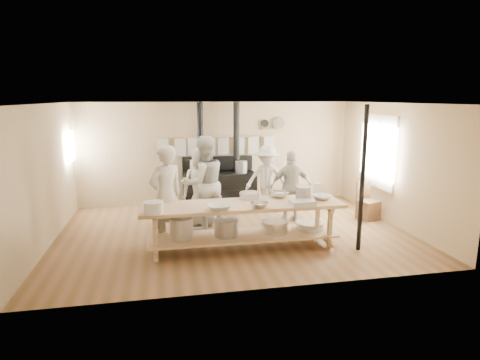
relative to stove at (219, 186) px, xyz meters
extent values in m
plane|color=brown|center=(0.01, -2.12, -0.52)|extent=(7.00, 7.00, 0.00)
plane|color=tan|center=(0.01, 0.38, 0.78)|extent=(7.00, 0.00, 7.00)
plane|color=tan|center=(0.01, -4.62, 0.78)|extent=(7.00, 0.00, 7.00)
plane|color=tan|center=(-3.49, -2.12, 0.78)|extent=(0.00, 5.00, 5.00)
plane|color=tan|center=(3.51, -2.12, 0.78)|extent=(0.00, 5.00, 5.00)
plane|color=beige|center=(0.01, -2.12, 2.08)|extent=(7.00, 7.00, 0.00)
cube|color=beige|center=(3.48, -1.52, 0.98)|extent=(0.06, 1.35, 1.65)
plane|color=white|center=(3.44, -1.52, 0.98)|extent=(0.00, 1.50, 1.50)
cube|color=beige|center=(3.43, -1.52, 0.98)|extent=(0.02, 0.03, 1.50)
plane|color=white|center=(-3.44, -0.12, 1.08)|extent=(0.00, 0.90, 0.90)
cube|color=black|center=(0.01, -0.02, -0.10)|extent=(1.80, 0.70, 0.85)
cube|color=black|center=(0.01, -0.02, -0.47)|extent=(1.90, 0.75, 0.10)
cube|color=black|center=(0.01, 0.28, 0.53)|extent=(1.80, 0.12, 0.35)
cylinder|color=black|center=(-0.44, 0.03, 1.20)|extent=(0.15, 0.15, 1.75)
cylinder|color=black|center=(0.46, 0.03, 1.20)|extent=(0.15, 0.15, 1.75)
cylinder|color=#B2B2B7|center=(-0.54, -0.02, 0.50)|extent=(0.36, 0.36, 0.34)
cylinder|color=gray|center=(0.56, -0.07, 0.48)|extent=(0.30, 0.30, 0.30)
cylinder|color=tan|center=(0.01, 0.28, 1.20)|extent=(3.00, 0.04, 0.04)
cube|color=beige|center=(-1.34, 0.28, 0.98)|extent=(0.28, 0.01, 0.46)
cube|color=beige|center=(-0.96, 0.28, 0.98)|extent=(0.28, 0.01, 0.46)
cube|color=beige|center=(-0.57, 0.28, 0.98)|extent=(0.28, 0.01, 0.46)
cube|color=beige|center=(-0.19, 0.28, 0.98)|extent=(0.28, 0.01, 0.46)
cube|color=beige|center=(0.20, 0.28, 0.98)|extent=(0.28, 0.01, 0.46)
cube|color=beige|center=(0.59, 0.28, 0.98)|extent=(0.28, 0.01, 0.46)
cube|color=beige|center=(0.97, 0.28, 0.98)|extent=(0.28, 0.01, 0.46)
cube|color=beige|center=(1.36, 0.28, 0.98)|extent=(0.28, 0.01, 0.46)
cube|color=tan|center=(1.41, 0.30, 1.38)|extent=(0.50, 0.14, 0.03)
cylinder|color=black|center=(1.26, 0.32, 1.53)|extent=(0.20, 0.04, 0.20)
cylinder|color=silver|center=(1.63, 0.32, 1.53)|extent=(0.32, 0.03, 0.32)
cube|color=tan|center=(0.01, -3.02, 0.30)|extent=(3.60, 0.90, 0.06)
cube|color=tan|center=(0.01, -3.02, -0.27)|extent=(3.40, 0.80, 0.04)
cube|color=tan|center=(0.01, -3.02, -0.32)|extent=(3.30, 0.06, 0.06)
cube|color=tan|center=(-1.54, -3.32, -0.10)|extent=(0.07, 0.07, 0.85)
cube|color=tan|center=(-1.54, -2.72, -0.10)|extent=(0.07, 0.07, 0.85)
cube|color=tan|center=(1.56, -3.32, -0.10)|extent=(0.07, 0.07, 0.85)
cube|color=tan|center=(1.56, -2.72, -0.10)|extent=(0.07, 0.07, 0.85)
cylinder|color=#B2B2B7|center=(-1.09, -3.02, -0.06)|extent=(0.40, 0.40, 0.38)
cylinder|color=gray|center=(-0.29, -3.02, -0.10)|extent=(0.44, 0.44, 0.30)
cylinder|color=silver|center=(0.61, -3.02, -0.14)|extent=(0.48, 0.48, 0.22)
cylinder|color=silver|center=(1.31, -3.02, -0.18)|extent=(0.52, 0.52, 0.14)
cylinder|color=black|center=(2.06, -3.47, 0.78)|extent=(0.08, 0.08, 2.60)
imported|color=#BDB8A7|center=(-1.33, -2.53, 0.42)|extent=(0.82, 0.74, 1.88)
imported|color=#BDB8A7|center=(-0.56, -1.77, 0.46)|extent=(1.12, 0.98, 1.95)
imported|color=#BDB8A7|center=(-0.58, -1.49, 0.33)|extent=(0.94, 0.72, 1.70)
imported|color=#BDB8A7|center=(1.39, -1.58, 0.27)|extent=(0.96, 0.48, 1.58)
imported|color=#BDB8A7|center=(1.07, -0.68, 0.27)|extent=(1.14, 0.81, 1.59)
cube|color=#4F321F|center=(3.16, -1.77, -0.31)|extent=(0.50, 0.50, 0.43)
cube|color=#4F321F|center=(3.11, -1.60, 0.10)|extent=(0.39, 0.15, 0.48)
imported|color=white|center=(-0.46, -3.35, 0.38)|extent=(0.41, 0.41, 0.10)
imported|color=silver|center=(0.23, -3.35, 0.38)|extent=(0.41, 0.41, 0.10)
imported|color=white|center=(1.51, -3.00, 0.37)|extent=(0.47, 0.47, 0.09)
imported|color=silver|center=(0.78, -2.69, 0.38)|extent=(0.47, 0.47, 0.11)
cube|color=#B2B2B7|center=(1.01, -3.35, 0.38)|extent=(0.45, 0.32, 0.10)
cylinder|color=silver|center=(0.20, -2.69, 0.39)|extent=(0.46, 0.46, 0.12)
cylinder|color=gray|center=(1.14, -3.03, 0.46)|extent=(0.33, 0.33, 0.26)
cylinder|color=white|center=(-1.54, -3.35, 0.43)|extent=(0.40, 0.40, 0.20)
cylinder|color=white|center=(1.56, -2.69, 0.45)|extent=(0.18, 0.18, 0.24)
camera|label=1|loc=(-1.36, -9.81, 2.20)|focal=30.00mm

